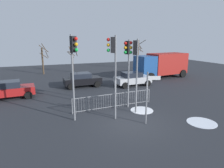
{
  "coord_description": "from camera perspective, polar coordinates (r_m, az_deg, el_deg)",
  "views": [
    {
      "loc": [
        -4.93,
        -9.56,
        4.85
      ],
      "look_at": [
        0.26,
        3.92,
        1.53
      ],
      "focal_mm": 31.15,
      "sensor_mm": 36.0,
      "label": 1
    }
  ],
  "objects": [
    {
      "name": "bare_tree_centre",
      "position": [
        33.31,
        7.75,
        8.97
      ],
      "size": [
        2.21,
        2.21,
        4.81
      ],
      "color": "#473828",
      "rests_on": "ground"
    },
    {
      "name": "bare_tree_left",
      "position": [
        29.89,
        -11.57,
        7.4
      ],
      "size": [
        1.66,
        1.28,
        3.9
      ],
      "color": "#473828",
      "rests_on": "ground"
    },
    {
      "name": "snow_patch_island",
      "position": [
        13.89,
        8.75,
        -7.61
      ],
      "size": [
        1.58,
        1.58,
        0.01
      ],
      "primitive_type": "cylinder",
      "color": "white",
      "rests_on": "ground"
    },
    {
      "name": "car_black_mid",
      "position": [
        20.49,
        -8.76,
        1.31
      ],
      "size": [
        3.83,
        1.98,
        1.47
      ],
      "rotation": [
        0.0,
        0.0,
        0.02
      ],
      "color": "black",
      "rests_on": "ground"
    },
    {
      "name": "delivery_truck",
      "position": [
        25.91,
        14.35,
        5.66
      ],
      "size": [
        7.26,
        3.36,
        3.1
      ],
      "rotation": [
        0.0,
        0.0,
        3.25
      ],
      "color": "maroon",
      "rests_on": "ground"
    },
    {
      "name": "traffic_light_rear_left",
      "position": [
        13.59,
        4.59,
        7.42
      ],
      "size": [
        0.53,
        0.4,
        4.85
      ],
      "rotation": [
        0.0,
        0.0,
        2.03
      ],
      "color": "slate",
      "rests_on": "ground"
    },
    {
      "name": "ground_plane",
      "position": [
        11.8,
        5.8,
        -11.39
      ],
      "size": [
        60.0,
        60.0,
        0.0
      ],
      "primitive_type": "plane",
      "color": "#26282D"
    },
    {
      "name": "bare_tree_right",
      "position": [
        29.15,
        -19.59,
        6.77
      ],
      "size": [
        1.29,
        1.41,
        4.34
      ],
      "color": "#473828",
      "rests_on": "ground"
    },
    {
      "name": "car_silver_trailing",
      "position": [
        20.86,
        6.04,
        1.6
      ],
      "size": [
        3.86,
        2.05,
        1.47
      ],
      "rotation": [
        0.0,
        0.0,
        0.04
      ],
      "color": "#B2B5BA",
      "rests_on": "ground"
    },
    {
      "name": "traffic_light_mid_right",
      "position": [
        11.43,
        0.34,
        7.25
      ],
      "size": [
        0.55,
        0.37,
        5.09
      ],
      "rotation": [
        0.0,
        0.0,
        1.3
      ],
      "color": "slate",
      "rests_on": "ground"
    },
    {
      "name": "car_red_near",
      "position": [
        18.37,
        -27.84,
        -1.42
      ],
      "size": [
        3.91,
        2.15,
        1.47
      ],
      "rotation": [
        0.0,
        0.0,
        0.07
      ],
      "color": "maroon",
      "rests_on": "ground"
    },
    {
      "name": "pedestrian_guard_railing",
      "position": [
        14.05,
        0.55,
        -4.86
      ],
      "size": [
        6.12,
        0.38,
        1.07
      ],
      "rotation": [
        0.0,
        0.0,
        0.05
      ],
      "color": "slate",
      "rests_on": "ground"
    },
    {
      "name": "traffic_light_foreground_right",
      "position": [
        11.33,
        -11.22,
        7.12
      ],
      "size": [
        0.42,
        0.52,
        5.14
      ],
      "rotation": [
        0.0,
        0.0,
        3.66
      ],
      "color": "slate",
      "rests_on": "ground"
    },
    {
      "name": "snow_patch_kerb",
      "position": [
        12.97,
        24.83,
        -10.25
      ],
      "size": [
        1.71,
        1.71,
        0.01
      ],
      "primitive_type": "cylinder",
      "color": "silver",
      "rests_on": "ground"
    },
    {
      "name": "traffic_light_foreground_left",
      "position": [
        12.6,
        6.76,
        7.07
      ],
      "size": [
        0.51,
        0.43,
        4.89
      ],
      "rotation": [
        0.0,
        0.0,
        1.02
      ],
      "color": "slate",
      "rests_on": "ground"
    },
    {
      "name": "direction_sign_post",
      "position": [
        11.3,
        10.47,
        -3.3
      ],
      "size": [
        0.76,
        0.27,
        3.09
      ],
      "rotation": [
        0.0,
        0.0,
        -0.29
      ],
      "color": "slate",
      "rests_on": "ground"
    }
  ]
}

